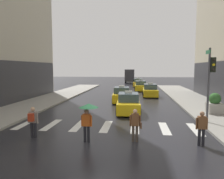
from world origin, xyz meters
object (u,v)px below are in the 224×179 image
at_px(pedestrian_with_backpack, 33,120).
at_px(planter_near_corner, 215,104).
at_px(traffic_light_pole, 211,75).
at_px(box_truck, 130,75).
at_px(taxi_third, 150,91).
at_px(taxi_fifth, 138,83).
at_px(taxi_lead, 128,104).
at_px(pedestrian_plain_coat, 202,126).
at_px(taxi_fourth, 140,86).
at_px(pedestrian_with_umbrella, 88,112).
at_px(taxi_second, 122,95).
at_px(pedestrian_with_handbag, 135,123).

relative_size(pedestrian_with_backpack, planter_near_corner, 1.03).
bearing_deg(traffic_light_pole, planter_near_corner, 65.29).
height_order(box_truck, planter_near_corner, box_truck).
xyz_separation_m(taxi_third, planter_near_corner, (4.34, -10.89, 0.15)).
height_order(traffic_light_pole, taxi_third, traffic_light_pole).
relative_size(taxi_fifth, pedestrian_with_backpack, 2.79).
distance_m(traffic_light_pole, taxi_lead, 6.79).
xyz_separation_m(traffic_light_pole, box_truck, (-6.52, 39.61, -1.41)).
xyz_separation_m(pedestrian_plain_coat, planter_near_corner, (2.98, 7.09, -0.07)).
bearing_deg(planter_near_corner, taxi_third, 111.71).
relative_size(taxi_fourth, box_truck, 0.61).
xyz_separation_m(traffic_light_pole, taxi_lead, (-5.38, 3.28, -2.53)).
height_order(traffic_light_pole, pedestrian_with_umbrella, traffic_light_pole).
bearing_deg(pedestrian_with_backpack, taxi_second, 73.77).
bearing_deg(pedestrian_plain_coat, planter_near_corner, 67.19).
bearing_deg(box_truck, pedestrian_plain_coat, -83.63).
bearing_deg(taxi_second, traffic_light_pole, -54.38).
bearing_deg(pedestrian_plain_coat, taxi_fifth, 94.91).
bearing_deg(pedestrian_with_handbag, taxi_second, 97.13).
bearing_deg(taxi_third, taxi_fourth, 99.28).
distance_m(taxi_fourth, box_truck, 18.99).
bearing_deg(taxi_fifth, pedestrian_with_backpack, -99.71).
bearing_deg(planter_near_corner, pedestrian_with_handbag, -131.45).
bearing_deg(taxi_third, taxi_second, -123.91).
height_order(pedestrian_with_umbrella, pedestrian_with_backpack, pedestrian_with_umbrella).
bearing_deg(taxi_fifth, taxi_lead, -92.06).
bearing_deg(planter_near_corner, pedestrian_plain_coat, -112.81).
bearing_deg(taxi_fifth, traffic_light_pole, -81.19).
bearing_deg(planter_near_corner, box_truck, 102.11).
relative_size(taxi_third, taxi_fourth, 0.99).
xyz_separation_m(taxi_fifth, pedestrian_with_umbrella, (-2.59, -33.07, 0.79)).
bearing_deg(taxi_lead, pedestrian_with_umbrella, -102.50).
height_order(taxi_fifth, box_truck, box_truck).
height_order(taxi_fourth, taxi_fifth, same).
relative_size(pedestrian_with_umbrella, pedestrian_plain_coat, 1.18).
xyz_separation_m(taxi_second, pedestrian_with_backpack, (-3.74, -12.83, 0.25)).
bearing_deg(taxi_lead, planter_near_corner, -2.94).
bearing_deg(taxi_lead, taxi_second, 99.74).
bearing_deg(taxi_fourth, taxi_second, -100.48).
distance_m(taxi_second, box_truck, 30.79).
bearing_deg(pedestrian_with_backpack, taxi_fifth, 80.29).
height_order(traffic_light_pole, pedestrian_plain_coat, traffic_light_pole).
xyz_separation_m(taxi_lead, planter_near_corner, (6.73, -0.35, 0.15)).
bearing_deg(pedestrian_plain_coat, taxi_lead, 116.76).
height_order(taxi_fourth, pedestrian_plain_coat, taxi_fourth).
height_order(taxi_fifth, pedestrian_with_handbag, taxi_fifth).
distance_m(taxi_lead, pedestrian_plain_coat, 8.33).
height_order(taxi_third, pedestrian_with_umbrella, pedestrian_with_umbrella).
relative_size(traffic_light_pole, pedestrian_with_handbag, 2.91).
distance_m(taxi_fourth, pedestrian_with_backpack, 25.49).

